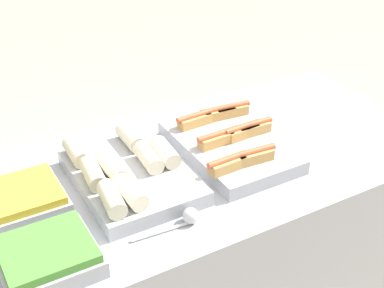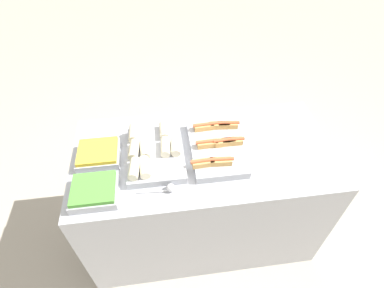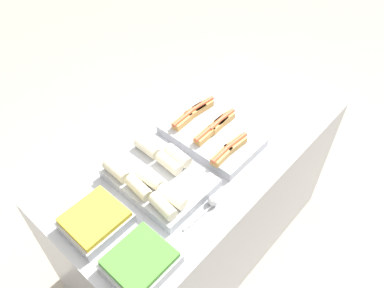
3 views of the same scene
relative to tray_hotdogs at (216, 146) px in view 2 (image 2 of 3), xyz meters
The scene contains 7 objects.
ground_plane 0.95m from the tray_hotdogs, behind, with size 12.00×12.00×0.00m, color #ADA393.
counter 0.50m from the tray_hotdogs, behind, with size 1.60×0.79×0.91m.
tray_hotdogs is the anchor object (origin of this frame).
tray_wraps 0.38m from the tray_hotdogs, behind, with size 0.33×0.45×0.11m.
tray_side_front 0.74m from the tray_hotdogs, 161.17° to the right, with size 0.25×0.22×0.07m.
tray_side_back 0.71m from the tray_hotdogs, behind, with size 0.25×0.22×0.07m.
serving_spoon_near 0.41m from the tray_hotdogs, 140.16° to the right, with size 0.21×0.05×0.05m.
Camera 2 is at (-0.24, -1.22, 2.26)m, focal length 28.00 mm.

